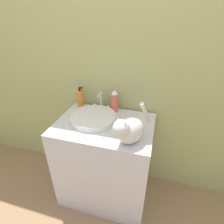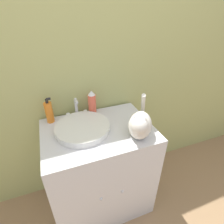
% 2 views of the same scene
% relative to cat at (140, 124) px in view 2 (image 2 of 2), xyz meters
% --- Properties ---
extents(wall_back, '(6.00, 0.05, 2.50)m').
position_rel_cat_xyz_m(wall_back, '(-0.23, 0.50, 0.32)').
color(wall_back, tan).
rests_on(wall_back, ground_plane).
extents(vanity_cabinet, '(0.79, 0.58, 0.83)m').
position_rel_cat_xyz_m(vanity_cabinet, '(-0.23, 0.17, -0.52)').
color(vanity_cabinet, silver).
rests_on(vanity_cabinet, ground_plane).
extents(sink_basin, '(0.38, 0.38, 0.05)m').
position_rel_cat_xyz_m(sink_basin, '(-0.34, 0.20, -0.08)').
color(sink_basin, silver).
rests_on(sink_basin, vanity_cabinet).
extents(faucet, '(0.17, 0.08, 0.16)m').
position_rel_cat_xyz_m(faucet, '(-0.34, 0.40, -0.04)').
color(faucet, silver).
rests_on(faucet, vanity_cabinet).
extents(cat, '(0.25, 0.33, 0.27)m').
position_rel_cat_xyz_m(cat, '(0.00, 0.00, 0.00)').
color(cat, silver).
rests_on(cat, vanity_cabinet).
extents(soap_bottle, '(0.06, 0.06, 0.20)m').
position_rel_cat_xyz_m(soap_bottle, '(-0.54, 0.40, -0.02)').
color(soap_bottle, orange).
rests_on(soap_bottle, vanity_cabinet).
extents(spray_bottle, '(0.06, 0.06, 0.20)m').
position_rel_cat_xyz_m(spray_bottle, '(-0.21, 0.40, -0.00)').
color(spray_bottle, '#EF6047').
rests_on(spray_bottle, vanity_cabinet).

